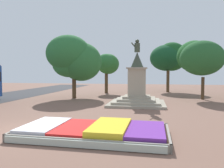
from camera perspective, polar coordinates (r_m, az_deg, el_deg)
ground_plane at (r=11.89m, az=-22.86°, el=-11.16°), size 87.53×87.53×0.00m
flower_planter at (r=10.07m, az=-4.69°, el=-12.16°), size 6.80×3.55×0.56m
statue_monument at (r=19.55m, az=6.53°, el=-1.77°), size 4.90×4.90×5.78m
park_tree_far_left at (r=24.94m, az=-9.87°, el=6.46°), size 6.03×5.24×6.99m
park_tree_behind_statue at (r=33.60m, az=14.66°, el=6.73°), size 5.38×5.20×7.27m
park_tree_far_right at (r=24.75m, az=21.65°, el=6.48°), size 4.60×4.94×6.29m
park_tree_street_side at (r=30.16m, az=-1.28°, el=5.43°), size 3.07×2.89×5.42m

